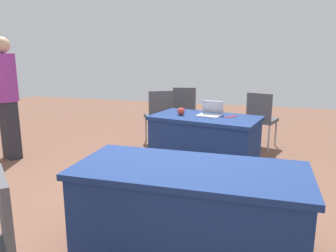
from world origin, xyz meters
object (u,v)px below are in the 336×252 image
at_px(chair_near_front, 159,113).
at_px(yarn_ball, 181,111).
at_px(table_foreground, 205,141).
at_px(person_attendee_standing, 6,92).
at_px(laptop_silver, 210,113).
at_px(table_mid_left, 189,210).
at_px(chair_by_pillar, 185,109).
at_px(scissors_red, 231,117).
at_px(chair_aisle, 261,117).

bearing_deg(chair_near_front, yarn_ball, -87.62).
relative_size(table_foreground, yarn_ball, 14.94).
distance_m(person_attendee_standing, laptop_silver, 3.04).
height_order(table_foreground, table_mid_left, same).
height_order(table_foreground, person_attendee_standing, person_attendee_standing).
distance_m(chair_by_pillar, yarn_ball, 1.54).
distance_m(table_foreground, chair_near_front, 1.37).
distance_m(chair_near_front, person_attendee_standing, 2.44).
bearing_deg(table_mid_left, laptop_silver, -84.96).
relative_size(table_mid_left, yarn_ball, 17.05).
bearing_deg(person_attendee_standing, chair_near_front, -120.35).
relative_size(table_foreground, scissors_red, 8.94).
xyz_separation_m(yarn_ball, scissors_red, (-0.70, -0.05, -0.05)).
xyz_separation_m(chair_near_front, person_attendee_standing, (1.95, 1.40, 0.47)).
xyz_separation_m(person_attendee_standing, yarn_ball, (-2.58, -0.45, -0.25)).
relative_size(table_foreground, table_mid_left, 0.88).
bearing_deg(table_foreground, scissors_red, -172.44).
distance_m(chair_aisle, chair_by_pillar, 1.42).
height_order(table_foreground, chair_aisle, chair_aisle).
relative_size(chair_aisle, chair_by_pillar, 0.98).
distance_m(person_attendee_standing, scissors_red, 3.33).
distance_m(chair_aisle, yarn_ball, 1.64).
height_order(chair_near_front, person_attendee_standing, person_attendee_standing).
relative_size(table_foreground, laptop_silver, 4.36).
relative_size(person_attendee_standing, scissors_red, 10.17).
height_order(chair_by_pillar, person_attendee_standing, person_attendee_standing).
xyz_separation_m(laptop_silver, scissors_red, (-0.30, 0.02, -0.04)).
bearing_deg(table_mid_left, yarn_ball, -74.22).
distance_m(chair_near_front, laptop_silver, 1.37).
height_order(chair_aisle, chair_by_pillar, chair_by_pillar).
bearing_deg(table_mid_left, person_attendee_standing, -27.69).
distance_m(chair_near_front, chair_aisle, 1.74).
bearing_deg(chair_aisle, person_attendee_standing, -138.00).
height_order(table_mid_left, chair_aisle, chair_aisle).
bearing_deg(yarn_ball, scissors_red, -175.59).
relative_size(chair_aisle, scissors_red, 5.29).
bearing_deg(table_mid_left, chair_aisle, -98.52).
bearing_deg(table_foreground, chair_by_pillar, -66.43).
bearing_deg(scissors_red, chair_by_pillar, -93.03).
bearing_deg(chair_near_front, table_mid_left, -99.37).
xyz_separation_m(table_foreground, laptop_silver, (-0.05, -0.06, 0.40)).
relative_size(table_mid_left, scissors_red, 10.21).
distance_m(person_attendee_standing, yarn_ball, 2.63).
xyz_separation_m(chair_near_front, laptop_silver, (-1.03, 0.88, 0.21)).
distance_m(laptop_silver, yarn_ball, 0.41).
bearing_deg(table_mid_left, chair_near_front, -68.18).
bearing_deg(scissors_red, table_mid_left, 49.53).
relative_size(table_mid_left, chair_by_pillar, 1.89).
bearing_deg(laptop_silver, person_attendee_standing, 21.52).
distance_m(table_foreground, yarn_ball, 0.55).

